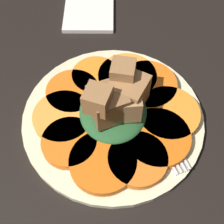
# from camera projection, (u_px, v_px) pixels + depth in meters

# --- Properties ---
(table_slab) EXTENTS (1.20, 1.20, 0.02)m
(table_slab) POSITION_uv_depth(u_px,v_px,m) (112.00, 123.00, 0.49)
(table_slab) COLOR black
(table_slab) RESTS_ON ground
(plate) EXTENTS (0.27, 0.27, 0.01)m
(plate) POSITION_uv_depth(u_px,v_px,m) (112.00, 118.00, 0.48)
(plate) COLOR beige
(plate) RESTS_ON table_slab
(carrot_slice_0) EXTENTS (0.08, 0.08, 0.01)m
(carrot_slice_0) POSITION_uv_depth(u_px,v_px,m) (68.00, 143.00, 0.44)
(carrot_slice_0) COLOR orange
(carrot_slice_0) RESTS_ON plate
(carrot_slice_1) EXTENTS (0.09, 0.09, 0.01)m
(carrot_slice_1) POSITION_uv_depth(u_px,v_px,m) (102.00, 162.00, 0.42)
(carrot_slice_1) COLOR #D45F12
(carrot_slice_1) RESTS_ON plate
(carrot_slice_2) EXTENTS (0.08, 0.08, 0.01)m
(carrot_slice_2) POSITION_uv_depth(u_px,v_px,m) (137.00, 159.00, 0.42)
(carrot_slice_2) COLOR orange
(carrot_slice_2) RESTS_ON plate
(carrot_slice_3) EXTENTS (0.09, 0.09, 0.01)m
(carrot_slice_3) POSITION_uv_depth(u_px,v_px,m) (156.00, 138.00, 0.44)
(carrot_slice_3) COLOR #D45F13
(carrot_slice_3) RESTS_ON plate
(carrot_slice_4) EXTENTS (0.09, 0.09, 0.01)m
(carrot_slice_4) POSITION_uv_depth(u_px,v_px,m) (167.00, 114.00, 0.46)
(carrot_slice_4) COLOR orange
(carrot_slice_4) RESTS_ON plate
(carrot_slice_5) EXTENTS (0.09, 0.09, 0.01)m
(carrot_slice_5) POSITION_uv_depth(u_px,v_px,m) (146.00, 85.00, 0.49)
(carrot_slice_5) COLOR orange
(carrot_slice_5) RESTS_ON plate
(carrot_slice_6) EXTENTS (0.09, 0.09, 0.01)m
(carrot_slice_6) POSITION_uv_depth(u_px,v_px,m) (126.00, 77.00, 0.50)
(carrot_slice_6) COLOR orange
(carrot_slice_6) RESTS_ON plate
(carrot_slice_7) EXTENTS (0.08, 0.08, 0.01)m
(carrot_slice_7) POSITION_uv_depth(u_px,v_px,m) (95.00, 76.00, 0.50)
(carrot_slice_7) COLOR orange
(carrot_slice_7) RESTS_ON plate
(carrot_slice_8) EXTENTS (0.08, 0.08, 0.01)m
(carrot_slice_8) POSITION_uv_depth(u_px,v_px,m) (72.00, 92.00, 0.49)
(carrot_slice_8) COLOR orange
(carrot_slice_8) RESTS_ON plate
(carrot_slice_9) EXTENTS (0.09, 0.09, 0.01)m
(carrot_slice_9) POSITION_uv_depth(u_px,v_px,m) (62.00, 117.00, 0.46)
(carrot_slice_9) COLOR orange
(carrot_slice_9) RESTS_ON plate
(center_pile) EXTENTS (0.11, 0.10, 0.09)m
(center_pile) POSITION_uv_depth(u_px,v_px,m) (115.00, 103.00, 0.44)
(center_pile) COLOR #235128
(center_pile) RESTS_ON plate
(fork) EXTENTS (0.19, 0.09, 0.00)m
(fork) POSITION_uv_depth(u_px,v_px,m) (152.00, 119.00, 0.47)
(fork) COLOR silver
(fork) RESTS_ON plate
(napkin) EXTENTS (0.16, 0.10, 0.01)m
(napkin) POSITION_uv_depth(u_px,v_px,m) (89.00, 4.00, 0.62)
(napkin) COLOR silver
(napkin) RESTS_ON table_slab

